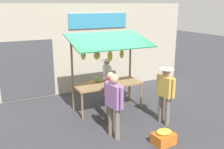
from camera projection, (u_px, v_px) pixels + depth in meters
ground_plane at (108, 108)px, 8.48m from camera, size 40.00×40.00×0.00m
street_backdrop at (83, 48)px, 9.90m from camera, size 9.00×0.30×3.40m
market_stall at (107, 63)px, 8.09m from camera, size 2.50×1.46×2.50m
vendor_with_sunhat at (107, 76)px, 9.03m from camera, size 0.39×0.65×1.52m
shopper_with_ponytail at (111, 94)px, 7.22m from camera, size 0.26×0.67×1.54m
shopper_in_striped_shirt at (114, 101)px, 6.39m from camera, size 0.30×0.71×1.71m
shopper_in_grey_tee at (165, 91)px, 7.17m from camera, size 0.43×0.71×1.67m
produce_crate_near at (164, 137)px, 6.27m from camera, size 0.56×0.45×0.39m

